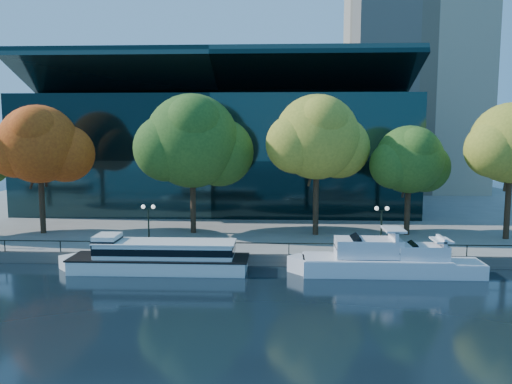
{
  "coord_description": "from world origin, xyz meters",
  "views": [
    {
      "loc": [
        4.12,
        -38.68,
        11.45
      ],
      "look_at": [
        1.95,
        8.0,
        5.8
      ],
      "focal_mm": 35.0,
      "sensor_mm": 36.0,
      "label": 1
    }
  ],
  "objects_px": {
    "tree_2": "(194,143)",
    "lamp_2": "(382,218)",
    "cruiser_near": "(369,260)",
    "tour_boat": "(155,256)",
    "lamp_1": "(148,216)",
    "tree_3": "(319,139)",
    "cruiser_far": "(422,263)",
    "tree_1": "(40,146)",
    "tree_4": "(411,161)"
  },
  "relations": [
    {
      "from": "cruiser_near",
      "to": "tree_2",
      "type": "bearing_deg",
      "value": 145.76
    },
    {
      "from": "tree_2",
      "to": "tree_4",
      "type": "height_order",
      "value": "tree_2"
    },
    {
      "from": "tree_3",
      "to": "lamp_2",
      "type": "distance_m",
      "value": 11.02
    },
    {
      "from": "cruiser_far",
      "to": "tree_1",
      "type": "distance_m",
      "value": 38.27
    },
    {
      "from": "tree_1",
      "to": "tree_2",
      "type": "distance_m",
      "value": 15.61
    },
    {
      "from": "tree_3",
      "to": "cruiser_far",
      "type": "bearing_deg",
      "value": -55.15
    },
    {
      "from": "tree_3",
      "to": "tree_4",
      "type": "xyz_separation_m",
      "value": [
        9.31,
        0.53,
        -2.22
      ]
    },
    {
      "from": "tree_1",
      "to": "tree_4",
      "type": "height_order",
      "value": "tree_1"
    },
    {
      "from": "tree_2",
      "to": "lamp_2",
      "type": "xyz_separation_m",
      "value": [
        17.62,
        -7.49,
        -6.33
      ]
    },
    {
      "from": "cruiser_near",
      "to": "tree_4",
      "type": "bearing_deg",
      "value": 61.7
    },
    {
      "from": "tree_2",
      "to": "lamp_1",
      "type": "distance_m",
      "value": 10.23
    },
    {
      "from": "tree_2",
      "to": "lamp_1",
      "type": "height_order",
      "value": "tree_2"
    },
    {
      "from": "tree_2",
      "to": "tour_boat",
      "type": "bearing_deg",
      "value": -97.83
    },
    {
      "from": "cruiser_near",
      "to": "cruiser_far",
      "type": "bearing_deg",
      "value": -4.35
    },
    {
      "from": "tree_1",
      "to": "lamp_2",
      "type": "distance_m",
      "value": 34.39
    },
    {
      "from": "cruiser_far",
      "to": "lamp_2",
      "type": "bearing_deg",
      "value": 124.44
    },
    {
      "from": "lamp_2",
      "to": "lamp_1",
      "type": "bearing_deg",
      "value": 180.0
    },
    {
      "from": "tour_boat",
      "to": "tree_4",
      "type": "bearing_deg",
      "value": 25.33
    },
    {
      "from": "tree_2",
      "to": "lamp_2",
      "type": "relative_size",
      "value": 3.55
    },
    {
      "from": "lamp_2",
      "to": "tree_4",
      "type": "bearing_deg",
      "value": 60.62
    },
    {
      "from": "tree_3",
      "to": "tree_2",
      "type": "bearing_deg",
      "value": 178.32
    },
    {
      "from": "cruiser_near",
      "to": "tree_2",
      "type": "xyz_separation_m",
      "value": [
        -15.99,
        10.88,
        9.15
      ]
    },
    {
      "from": "tree_3",
      "to": "lamp_1",
      "type": "height_order",
      "value": "tree_3"
    },
    {
      "from": "tour_boat",
      "to": "tree_3",
      "type": "xyz_separation_m",
      "value": [
        14.13,
        10.56,
        9.45
      ]
    },
    {
      "from": "tree_1",
      "to": "lamp_2",
      "type": "height_order",
      "value": "tree_1"
    },
    {
      "from": "tree_1",
      "to": "lamp_1",
      "type": "height_order",
      "value": "tree_1"
    },
    {
      "from": "cruiser_near",
      "to": "tree_3",
      "type": "bearing_deg",
      "value": 107.75
    },
    {
      "from": "tour_boat",
      "to": "lamp_2",
      "type": "relative_size",
      "value": 3.97
    },
    {
      "from": "tour_boat",
      "to": "lamp_1",
      "type": "relative_size",
      "value": 3.97
    },
    {
      "from": "cruiser_near",
      "to": "lamp_2",
      "type": "bearing_deg",
      "value": 64.23
    },
    {
      "from": "tree_2",
      "to": "tree_1",
      "type": "bearing_deg",
      "value": -176.69
    },
    {
      "from": "tree_3",
      "to": "lamp_1",
      "type": "relative_size",
      "value": 3.52
    },
    {
      "from": "cruiser_far",
      "to": "lamp_1",
      "type": "relative_size",
      "value": 2.42
    },
    {
      "from": "tour_boat",
      "to": "tree_2",
      "type": "bearing_deg",
      "value": 82.17
    },
    {
      "from": "cruiser_near",
      "to": "tree_3",
      "type": "xyz_separation_m",
      "value": [
        -3.37,
        10.51,
        9.57
      ]
    },
    {
      "from": "tree_4",
      "to": "lamp_2",
      "type": "xyz_separation_m",
      "value": [
        -4.31,
        -7.66,
        -4.54
      ]
    },
    {
      "from": "tree_2",
      "to": "lamp_2",
      "type": "bearing_deg",
      "value": -23.04
    },
    {
      "from": "tree_1",
      "to": "lamp_1",
      "type": "distance_m",
      "value": 15.53
    },
    {
      "from": "cruiser_near",
      "to": "tree_4",
      "type": "distance_m",
      "value": 14.55
    },
    {
      "from": "tree_2",
      "to": "lamp_1",
      "type": "xyz_separation_m",
      "value": [
        -2.88,
        -7.49,
        -6.33
      ]
    },
    {
      "from": "tree_2",
      "to": "tree_3",
      "type": "relative_size",
      "value": 1.01
    },
    {
      "from": "tour_boat",
      "to": "lamp_1",
      "type": "height_order",
      "value": "lamp_1"
    },
    {
      "from": "tree_1",
      "to": "tree_3",
      "type": "height_order",
      "value": "tree_3"
    },
    {
      "from": "cruiser_far",
      "to": "tree_2",
      "type": "distance_m",
      "value": 24.87
    },
    {
      "from": "tour_boat",
      "to": "tree_4",
      "type": "distance_m",
      "value": 26.92
    },
    {
      "from": "tour_boat",
      "to": "cruiser_far",
      "type": "height_order",
      "value": "cruiser_far"
    },
    {
      "from": "tree_1",
      "to": "tree_4",
      "type": "xyz_separation_m",
      "value": [
        37.52,
        1.07,
        -1.5
      ]
    },
    {
      "from": "cruiser_far",
      "to": "lamp_1",
      "type": "distance_m",
      "value": 23.53
    },
    {
      "from": "tree_2",
      "to": "tree_4",
      "type": "relative_size",
      "value": 1.29
    },
    {
      "from": "cruiser_near",
      "to": "tree_2",
      "type": "height_order",
      "value": "tree_2"
    }
  ]
}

